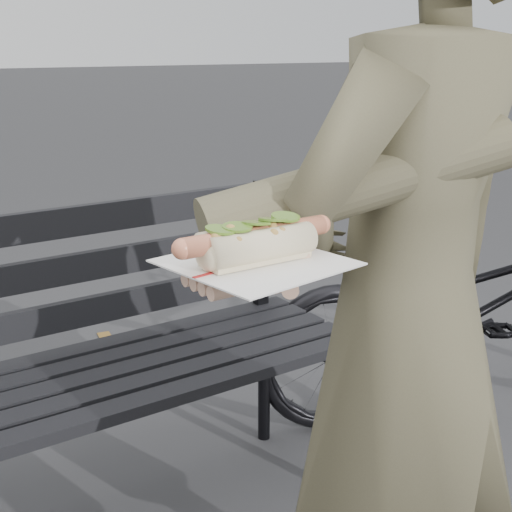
# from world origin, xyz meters

# --- Properties ---
(park_bench) EXTENTS (1.50, 0.44, 0.88)m
(park_bench) POSITION_xyz_m (0.08, 0.95, 0.52)
(park_bench) COLOR black
(park_bench) RESTS_ON ground
(bicycle) EXTENTS (1.64, 1.06, 0.82)m
(bicycle) POSITION_xyz_m (1.47, 0.80, 0.41)
(bicycle) COLOR black
(bicycle) RESTS_ON ground
(person) EXTENTS (0.65, 0.49, 1.63)m
(person) POSITION_xyz_m (0.40, 0.10, 0.82)
(person) COLOR brown
(person) RESTS_ON ground
(held_hotdog) EXTENTS (0.63, 0.32, 0.20)m
(held_hotdog) POSITION_xyz_m (0.19, 0.05, 1.07)
(held_hotdog) COLOR brown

